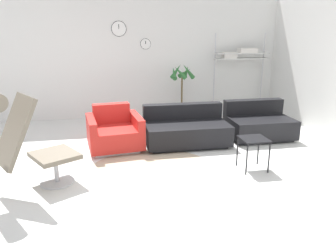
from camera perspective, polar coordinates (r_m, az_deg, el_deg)
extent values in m
plane|color=silver|center=(4.78, -2.13, -7.55)|extent=(12.00, 12.00, 0.00)
cube|color=silver|center=(7.59, -6.13, 12.10)|extent=(12.00, 0.06, 2.80)
cylinder|color=black|center=(7.51, -8.56, 16.41)|extent=(0.33, 0.01, 0.33)
cylinder|color=white|center=(7.51, -8.56, 16.41)|extent=(0.31, 0.02, 0.31)
cube|color=black|center=(7.49, -8.57, 16.77)|extent=(0.01, 0.01, 0.09)
cylinder|color=black|center=(7.56, -3.94, 14.07)|extent=(0.24, 0.01, 0.24)
cylinder|color=white|center=(7.56, -3.93, 14.07)|extent=(0.22, 0.02, 0.22)
cube|color=black|center=(7.55, -3.92, 14.32)|extent=(0.01, 0.01, 0.07)
cylinder|color=tan|center=(4.69, -2.69, -7.96)|extent=(1.89, 1.89, 0.01)
cylinder|color=#BCBCC1|center=(4.62, -18.70, -9.19)|extent=(0.60, 0.60, 0.02)
cylinder|color=#BCBCC1|center=(4.55, -18.89, -7.23)|extent=(0.06, 0.06, 0.32)
cube|color=#6B6051|center=(4.47, -19.12, -4.85)|extent=(0.72, 0.75, 0.06)
cube|color=#6B6051|center=(4.21, -25.17, -0.73)|extent=(0.65, 0.70, 0.80)
cube|color=silver|center=(5.64, -9.14, -3.64)|extent=(0.79, 0.77, 0.06)
cube|color=red|center=(5.58, -9.23, -1.81)|extent=(0.72, 0.91, 0.32)
cube|color=red|center=(5.81, -9.87, 2.23)|extent=(0.65, 0.25, 0.34)
cube|color=red|center=(5.62, -5.49, -0.57)|extent=(0.22, 0.85, 0.50)
cube|color=red|center=(5.52, -13.12, -1.23)|extent=(0.22, 0.85, 0.50)
cube|color=black|center=(5.79, 3.21, -2.98)|extent=(1.30, 0.72, 0.05)
cube|color=black|center=(5.73, 3.24, -1.13)|extent=(1.44, 0.85, 0.34)
cube|color=black|center=(5.95, 2.56, 2.61)|extent=(1.44, 0.21, 0.28)
cube|color=black|center=(6.36, 15.51, -1.79)|extent=(1.04, 0.72, 0.05)
cube|color=black|center=(6.31, 15.64, -0.11)|extent=(1.16, 0.85, 0.34)
cube|color=black|center=(6.51, 14.63, 3.28)|extent=(1.15, 0.21, 0.28)
cube|color=black|center=(4.78, 14.74, -2.18)|extent=(0.37, 0.37, 0.02)
cylinder|color=black|center=(4.64, 13.55, -5.70)|extent=(0.02, 0.02, 0.45)
cylinder|color=black|center=(4.79, 17.18, -5.32)|extent=(0.02, 0.02, 0.45)
cylinder|color=black|center=(4.93, 11.98, -4.32)|extent=(0.02, 0.02, 0.45)
cylinder|color=black|center=(5.06, 15.45, -4.01)|extent=(0.02, 0.02, 0.45)
cylinder|color=#333338|center=(7.42, 2.38, 2.16)|extent=(0.30, 0.30, 0.27)
cylinder|color=#382819|center=(7.39, 2.39, 3.08)|extent=(0.28, 0.28, 0.02)
cylinder|color=brown|center=(7.32, 2.42, 5.78)|extent=(0.04, 0.04, 0.69)
cone|color=#2D6B33|center=(7.28, 3.20, 9.42)|extent=(0.13, 0.28, 0.31)
cone|color=#2D6B33|center=(7.37, 2.92, 9.26)|extent=(0.32, 0.28, 0.26)
cone|color=#2D6B33|center=(7.34, 1.47, 9.57)|extent=(0.35, 0.32, 0.34)
cone|color=#2D6B33|center=(7.23, 1.05, 9.23)|extent=(0.14, 0.41, 0.29)
cone|color=#2D6B33|center=(7.13, 2.14, 9.28)|extent=(0.32, 0.25, 0.31)
cone|color=#2D6B33|center=(7.14, 3.52, 9.52)|extent=(0.38, 0.32, 0.38)
cylinder|color=#BCBCC1|center=(7.81, 8.05, 8.81)|extent=(0.03, 0.03, 1.90)
cylinder|color=#BCBCC1|center=(8.28, 16.06, 8.75)|extent=(0.03, 0.03, 1.90)
cube|color=silver|center=(7.88, 12.68, 11.40)|extent=(1.26, 0.28, 0.02)
cube|color=silver|center=(7.87, 12.73, 12.25)|extent=(1.26, 0.28, 0.02)
cube|color=beige|center=(7.75, 10.59, 12.04)|extent=(0.30, 0.24, 0.14)
cube|color=silver|center=(7.91, 13.68, 12.68)|extent=(0.42, 0.24, 0.11)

